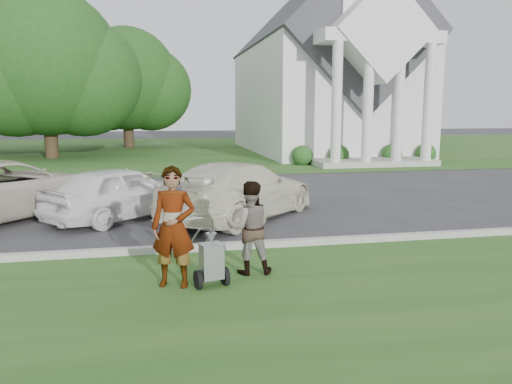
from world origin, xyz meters
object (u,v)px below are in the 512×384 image
object	(u,v)px
person_left	(173,228)
car_c	(239,190)
church	(323,62)
tree_back	(126,84)
parking_meter_near	(180,212)
car_a	(5,189)
car_b	(121,192)
striping_cart	(211,262)
person_right	(250,228)
tree_left	(46,69)

from	to	relation	value
person_left	car_c	xyz separation A→B (m)	(1.84, 4.85, -0.22)
church	tree_back	distance (m)	14.77
tree_back	parking_meter_near	bearing A→B (deg)	-85.16
tree_back	car_c	distance (m)	27.15
car_a	car_b	bearing A→B (deg)	-155.01
church	car_c	xyz separation A→B (m)	(-8.82, -19.66, -5.19)
church	striping_cart	distance (m)	27.19
striping_cart	car_b	bearing A→B (deg)	94.16
person_left	parking_meter_near	distance (m)	1.58
tree_back	car_b	bearing A→B (deg)	-87.38
striping_cart	car_b	xyz separation A→B (m)	(-1.74, 5.53, 0.29)
person_right	car_b	world-z (taller)	person_right
person_left	person_right	distance (m)	1.37
church	person_left	bearing A→B (deg)	-113.50
car_c	church	bearing A→B (deg)	-70.52
person_left	car_a	world-z (taller)	person_left
church	person_right	bearing A→B (deg)	-111.21
striping_cart	tree_back	bearing A→B (deg)	82.00
tree_back	car_a	world-z (taller)	tree_back
person_right	car_a	size ratio (longest dim) A/B	0.29
parking_meter_near	car_a	xyz separation A→B (m)	(-4.33, 4.56, -0.13)
church	parking_meter_near	distance (m)	25.72
person_right	car_b	bearing A→B (deg)	-59.29
church	tree_left	distance (m)	17.07
car_a	car_c	xyz separation A→B (m)	(6.00, -1.28, -0.03)
parking_meter_near	car_b	distance (m)	4.06
tree_back	car_a	bearing A→B (deg)	-94.10
person_right	parking_meter_near	size ratio (longest dim) A/B	1.12
church	tree_left	bearing A→B (deg)	-176.21
car_b	person_right	bearing A→B (deg)	165.10
car_c	parking_meter_near	bearing A→B (deg)	106.71
tree_back	car_b	size ratio (longest dim) A/B	2.33
church	car_c	bearing A→B (deg)	-114.17
person_right	car_b	xyz separation A→B (m)	(-2.46, 4.99, -0.10)
church	person_right	size ratio (longest dim) A/B	14.96
tree_left	tree_back	size ratio (longest dim) A/B	1.11
person_left	car_c	size ratio (longest dim) A/B	0.38
church	tree_back	xyz separation A→B (m)	(-13.01, 6.87, -1.21)
person_left	car_c	bearing A→B (deg)	86.47
church	parking_meter_near	world-z (taller)	church
church	person_right	world-z (taller)	church
car_c	tree_left	bearing A→B (deg)	-22.51
tree_left	striping_cart	size ratio (longest dim) A/B	9.61
tree_left	car_c	distance (m)	20.72
tree_back	car_a	distance (m)	25.63
striping_cart	parking_meter_near	xyz separation A→B (m)	(-0.41, 1.71, 0.49)
striping_cart	person_left	size ratio (longest dim) A/B	0.57
tree_back	person_right	size ratio (longest dim) A/B	5.97
striping_cart	car_b	world-z (taller)	car_b
striping_cart	person_right	bearing A→B (deg)	23.30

